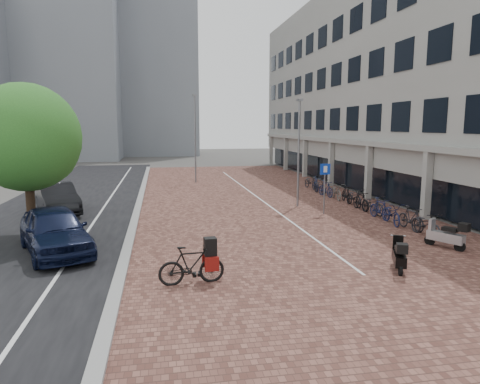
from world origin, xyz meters
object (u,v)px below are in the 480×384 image
Objects in this scene: hero_bike at (192,264)px; scooter_front at (446,234)px; car_navy at (55,230)px; scooter_mid at (399,255)px; car_dark at (57,198)px; parking_sign at (325,180)px.

scooter_front is at bearing -82.99° from hero_bike.
car_navy is 14.26m from scooter_front.
scooter_front is at bearing 57.50° from scooter_mid.
car_dark reaches higher than hero_bike.
car_dark is 17.24m from scooter_mid.
parking_sign is at bearing 108.76° from scooter_mid.
scooter_front is at bearing -78.81° from parking_sign.
scooter_mid is at bearing -63.85° from car_dark.
car_dark reaches higher than scooter_front.
scooter_mid is 8.83m from parking_sign.
hero_bike is (6.18, -11.70, -0.18)m from car_dark.
car_navy is 1.87× the size of parking_sign.
parking_sign is (11.98, 4.73, 0.94)m from car_navy.
car_navy is at bearing 143.02° from scooter_front.
parking_sign is at bearing 78.70° from scooter_front.
car_navy is at bearing 44.03° from hero_bike.
scooter_front is 7.18m from parking_sign.
hero_bike is 11.51m from parking_sign.
car_navy reaches higher than hero_bike.
car_navy is 3.13× the size of scooter_front.
car_navy is 6.08m from hero_bike.
scooter_front reaches higher than scooter_mid.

